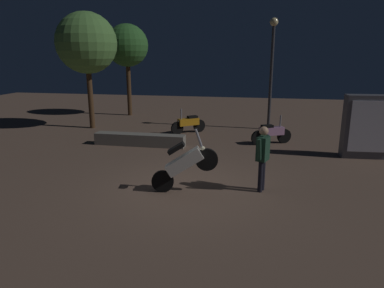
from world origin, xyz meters
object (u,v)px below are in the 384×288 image
motorcycle_orange_parked_left (188,123)px  person_rider_beside (263,153)px  motorcycle_white_foreground (184,164)px  motorcycle_pink_parked_right (271,133)px  streetlamp_near (272,60)px  kiosk_billboard (369,127)px

motorcycle_orange_parked_left → person_rider_beside: bearing=77.1°
motorcycle_white_foreground → motorcycle_orange_parked_left: 6.78m
motorcycle_pink_parked_right → streetlamp_near: streetlamp_near is taller
streetlamp_near → motorcycle_pink_parked_right: bearing=-89.1°
motorcycle_white_foreground → person_rider_beside: size_ratio=0.99×
person_rider_beside → motorcycle_white_foreground: bearing=34.1°
person_rider_beside → streetlamp_near: streetlamp_near is taller
motorcycle_pink_parked_right → streetlamp_near: bearing=65.1°
person_rider_beside → streetlamp_near: size_ratio=0.34×
motorcycle_orange_parked_left → streetlamp_near: bearing=164.5°
motorcycle_white_foreground → motorcycle_orange_parked_left: (-1.23, 6.66, -0.31)m
motorcycle_orange_parked_left → kiosk_billboard: 7.08m
streetlamp_near → kiosk_billboard: bearing=-52.6°
motorcycle_orange_parked_left → person_rider_beside: person_rider_beside is taller
motorcycle_white_foreground → streetlamp_near: size_ratio=0.34×
motorcycle_white_foreground → motorcycle_pink_parked_right: motorcycle_white_foreground is taller
motorcycle_orange_parked_left → motorcycle_pink_parked_right: (3.52, -1.26, 0.00)m
kiosk_billboard → person_rider_beside: bearing=43.8°
motorcycle_pink_parked_right → streetlamp_near: 3.90m
motorcycle_orange_parked_left → streetlamp_near: size_ratio=0.27×
streetlamp_near → kiosk_billboard: 5.53m
motorcycle_orange_parked_left → streetlamp_near: (3.48, 1.55, 2.69)m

